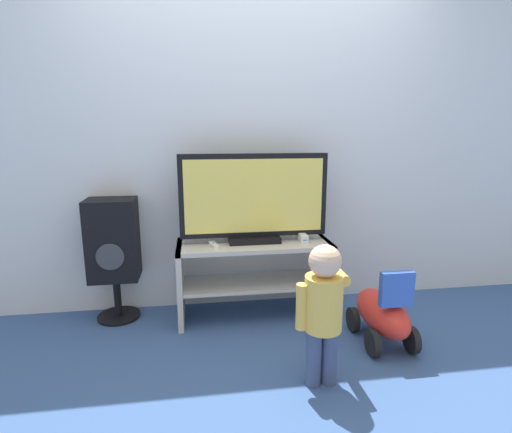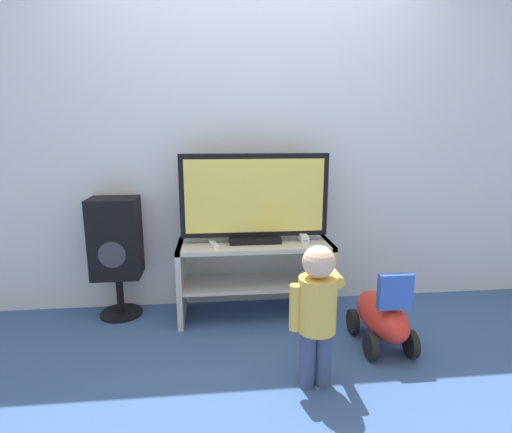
{
  "view_description": "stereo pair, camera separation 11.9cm",
  "coord_description": "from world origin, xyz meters",
  "px_view_note": "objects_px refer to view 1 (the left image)",
  "views": [
    {
      "loc": [
        -0.39,
        -2.46,
        1.32
      ],
      "look_at": [
        0.0,
        0.12,
        0.75
      ],
      "focal_mm": 28.0,
      "sensor_mm": 36.0,
      "label": 1
    },
    {
      "loc": [
        -0.27,
        -2.47,
        1.32
      ],
      "look_at": [
        0.0,
        0.12,
        0.75
      ],
      "focal_mm": 28.0,
      "sensor_mm": 36.0,
      "label": 2
    }
  ],
  "objects_px": {
    "game_console": "(302,237)",
    "child": "(323,303)",
    "television": "(254,199)",
    "remote_primary": "(214,245)",
    "ride_on_toy": "(383,313)",
    "speaker_tower": "(113,243)"
  },
  "relations": [
    {
      "from": "television",
      "to": "remote_primary",
      "type": "bearing_deg",
      "value": -163.99
    },
    {
      "from": "remote_primary",
      "to": "speaker_tower",
      "type": "bearing_deg",
      "value": 166.14
    },
    {
      "from": "ride_on_toy",
      "to": "game_console",
      "type": "bearing_deg",
      "value": 129.69
    },
    {
      "from": "television",
      "to": "ride_on_toy",
      "type": "bearing_deg",
      "value": -34.62
    },
    {
      "from": "game_console",
      "to": "child",
      "type": "height_order",
      "value": "child"
    },
    {
      "from": "remote_primary",
      "to": "child",
      "type": "relative_size",
      "value": 0.18
    },
    {
      "from": "child",
      "to": "speaker_tower",
      "type": "xyz_separation_m",
      "value": [
        -1.2,
        0.94,
        0.1
      ]
    },
    {
      "from": "game_console",
      "to": "child",
      "type": "relative_size",
      "value": 0.23
    },
    {
      "from": "television",
      "to": "child",
      "type": "bearing_deg",
      "value": -74.67
    },
    {
      "from": "television",
      "to": "speaker_tower",
      "type": "xyz_separation_m",
      "value": [
        -0.97,
        0.09,
        -0.3
      ]
    },
    {
      "from": "game_console",
      "to": "ride_on_toy",
      "type": "bearing_deg",
      "value": -50.31
    },
    {
      "from": "game_console",
      "to": "remote_primary",
      "type": "xyz_separation_m",
      "value": [
        -0.62,
        -0.05,
        -0.02
      ]
    },
    {
      "from": "child",
      "to": "ride_on_toy",
      "type": "bearing_deg",
      "value": 34.13
    },
    {
      "from": "remote_primary",
      "to": "game_console",
      "type": "bearing_deg",
      "value": 4.97
    },
    {
      "from": "remote_primary",
      "to": "ride_on_toy",
      "type": "height_order",
      "value": "remote_primary"
    },
    {
      "from": "game_console",
      "to": "ride_on_toy",
      "type": "xyz_separation_m",
      "value": [
        0.4,
        -0.48,
        -0.38
      ]
    },
    {
      "from": "game_console",
      "to": "ride_on_toy",
      "type": "distance_m",
      "value": 0.73
    },
    {
      "from": "remote_primary",
      "to": "ride_on_toy",
      "type": "xyz_separation_m",
      "value": [
        1.02,
        -0.43,
        -0.36
      ]
    },
    {
      "from": "child",
      "to": "speaker_tower",
      "type": "height_order",
      "value": "speaker_tower"
    },
    {
      "from": "remote_primary",
      "to": "speaker_tower",
      "type": "height_order",
      "value": "speaker_tower"
    },
    {
      "from": "game_console",
      "to": "remote_primary",
      "type": "bearing_deg",
      "value": -175.03
    },
    {
      "from": "game_console",
      "to": "ride_on_toy",
      "type": "height_order",
      "value": "game_console"
    }
  ]
}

